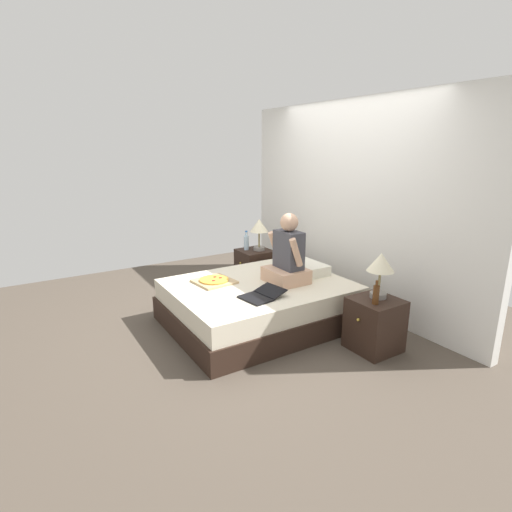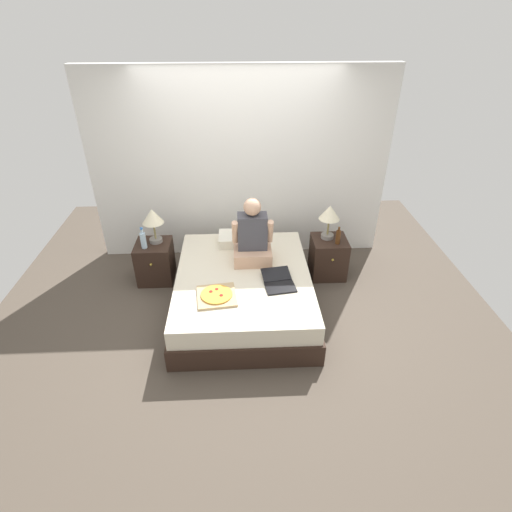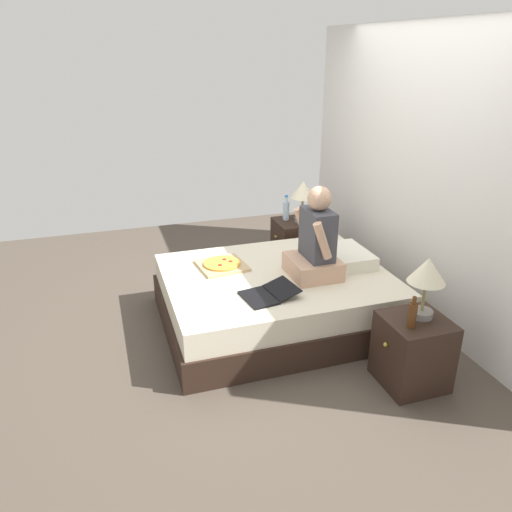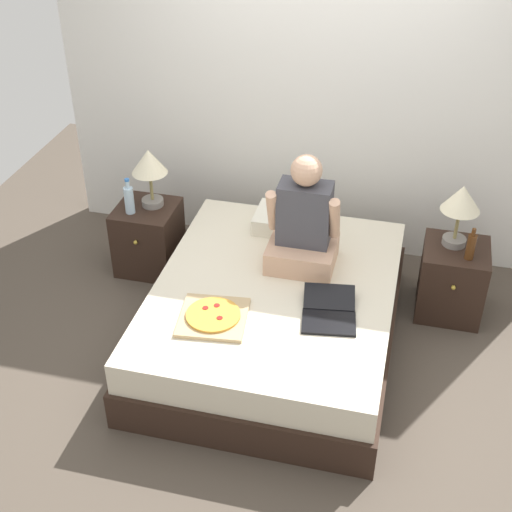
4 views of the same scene
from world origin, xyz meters
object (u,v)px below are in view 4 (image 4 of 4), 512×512
object	(u,v)px
lamp_on_right_nightstand	(461,203)
laptop	(329,314)
water_bottle	(129,199)
person_seated	(304,226)
beer_bottle	(471,246)
nightstand_left	(148,237)
lamp_on_left_nightstand	(149,166)
nightstand_right	(452,280)
pizza_box	(213,317)
bed	(274,315)

from	to	relation	value
lamp_on_right_nightstand	laptop	distance (m)	1.21
lamp_on_right_nightstand	laptop	world-z (taller)	lamp_on_right_nightstand
laptop	water_bottle	bearing A→B (deg)	154.04
lamp_on_right_nightstand	person_seated	distance (m)	1.05
beer_bottle	laptop	world-z (taller)	beer_bottle
laptop	person_seated	bearing A→B (deg)	116.80
nightstand_left	water_bottle	xyz separation A→B (m)	(-0.08, -0.09, 0.37)
lamp_on_left_nightstand	nightstand_right	xyz separation A→B (m)	(2.21, -0.05, -0.59)
nightstand_right	laptop	xyz separation A→B (m)	(-0.74, -0.86, 0.23)
lamp_on_right_nightstand	pizza_box	xyz separation A→B (m)	(-1.38, -1.10, -0.36)
water_bottle	laptop	bearing A→B (deg)	-25.96
nightstand_left	lamp_on_left_nightstand	bearing A→B (deg)	51.38
nightstand_right	nightstand_left	bearing A→B (deg)	180.00
nightstand_left	water_bottle	size ratio (longest dim) A/B	1.90
beer_bottle	laptop	bearing A→B (deg)	-136.66
nightstand_left	laptop	world-z (taller)	laptop
beer_bottle	laptop	xyz separation A→B (m)	(-0.81, -0.76, -0.13)
water_bottle	pizza_box	bearing A→B (deg)	-46.35
nightstand_right	beer_bottle	xyz separation A→B (m)	(0.07, -0.10, 0.36)
person_seated	pizza_box	world-z (taller)	person_seated
bed	water_bottle	distance (m)	1.38
laptop	lamp_on_right_nightstand	bearing A→B (deg)	52.19
beer_bottle	bed	bearing A→B (deg)	-155.69
nightstand_right	person_seated	world-z (taller)	person_seated
pizza_box	nightstand_left	bearing A→B (deg)	128.53
person_seated	lamp_on_right_nightstand	bearing A→B (deg)	21.71
bed	nightstand_left	distance (m)	1.29
nightstand_right	laptop	bearing A→B (deg)	-130.56
water_bottle	laptop	distance (m)	1.77
nightstand_left	beer_bottle	bearing A→B (deg)	-2.47
nightstand_right	person_seated	xyz separation A→B (m)	(-1.00, -0.34, 0.50)
nightstand_left	lamp_on_left_nightstand	distance (m)	0.59
laptop	pizza_box	world-z (taller)	laptop
lamp_on_right_nightstand	beer_bottle	bearing A→B (deg)	-56.31
lamp_on_left_nightstand	water_bottle	xyz separation A→B (m)	(-0.12, -0.14, -0.22)
laptop	beer_bottle	bearing A→B (deg)	43.34
bed	lamp_on_left_nightstand	xyz separation A→B (m)	(-1.08, 0.69, 0.62)
nightstand_left	lamp_on_right_nightstand	xyz separation A→B (m)	(2.22, 0.05, 0.59)
nightstand_right	beer_bottle	distance (m)	0.38
nightstand_right	laptop	world-z (taller)	laptop
nightstand_left	beer_bottle	size ratio (longest dim) A/B	2.28
lamp_on_left_nightstand	water_bottle	distance (m)	0.28
lamp_on_left_nightstand	laptop	distance (m)	1.76
beer_bottle	lamp_on_left_nightstand	bearing A→B (deg)	176.23
pizza_box	beer_bottle	bearing A→B (deg)	32.79
nightstand_left	pizza_box	world-z (taller)	nightstand_left
nightstand_left	pizza_box	size ratio (longest dim) A/B	1.18
beer_bottle	laptop	size ratio (longest dim) A/B	0.50
lamp_on_right_nightstand	laptop	xyz separation A→B (m)	(-0.71, -0.91, -0.36)
nightstand_right	pizza_box	size ratio (longest dim) A/B	1.18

